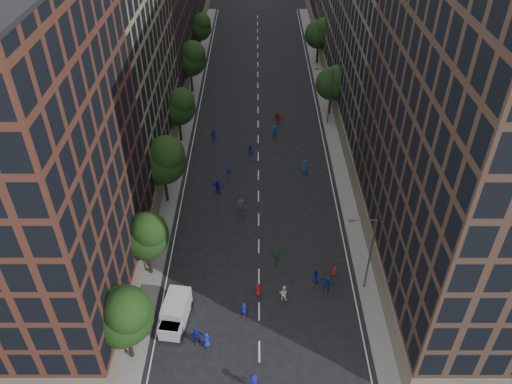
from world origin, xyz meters
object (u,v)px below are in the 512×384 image
(skater_0, at_px, (207,340))
(cargo_van, at_px, (175,313))
(streetlamp_far, at_px, (329,93))
(skater_2, at_px, (315,277))
(skater_1, at_px, (244,310))
(streetlamp_near, at_px, (368,251))

(skater_0, bearing_deg, cargo_van, -64.52)
(streetlamp_far, bearing_deg, skater_2, -98.26)
(skater_1, xyz_separation_m, skater_2, (7.13, 4.27, -0.10))
(cargo_van, bearing_deg, skater_0, -32.94)
(skater_1, bearing_deg, streetlamp_far, -95.43)
(streetlamp_near, distance_m, skater_2, 6.44)
(cargo_van, distance_m, skater_1, 6.38)
(skater_1, height_order, skater_2, skater_1)
(streetlamp_near, distance_m, skater_1, 13.07)
(skater_0, bearing_deg, skater_2, -167.57)
(streetlamp_far, xyz_separation_m, skater_1, (-11.82, -36.59, -4.25))
(streetlamp_near, relative_size, skater_1, 4.94)
(streetlamp_near, distance_m, skater_0, 17.13)
(skater_1, bearing_deg, skater_0, 58.12)
(streetlamp_far, height_order, cargo_van, streetlamp_far)
(cargo_van, relative_size, skater_2, 3.06)
(streetlamp_near, relative_size, cargo_van, 1.82)
(cargo_van, xyz_separation_m, skater_1, (6.33, 0.66, -0.41))
(streetlamp_far, distance_m, cargo_van, 41.61)
(cargo_van, distance_m, skater_0, 4.10)
(streetlamp_near, distance_m, streetlamp_far, 33.00)
(streetlamp_far, bearing_deg, skater_1, -107.91)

